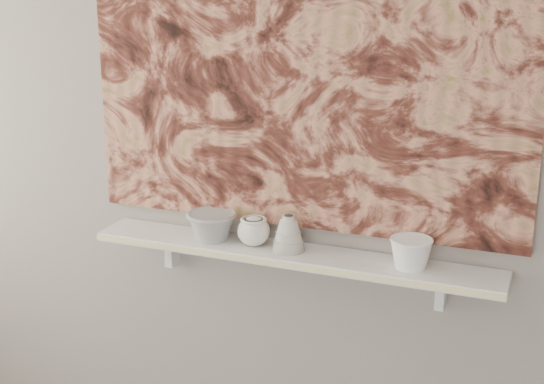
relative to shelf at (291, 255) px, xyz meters
The scene contains 11 objects.
wall_back 0.45m from the shelf, 90.00° to the left, with size 3.60×3.60×0.00m, color gray.
shelf is the anchor object (origin of this frame).
shelf_stripe 0.09m from the shelf, 90.00° to the right, with size 1.40×0.01×0.02m, color #F4E5A3.
bracket_left 0.50m from the shelf, behind, with size 0.03×0.06×0.12m, color white.
bracket_right 0.50m from the shelf, ahead, with size 0.03×0.06×0.12m, color white.
painting 0.63m from the shelf, 90.00° to the left, with size 1.50×0.03×1.10m, color #5B291F.
house_motif 0.55m from the shelf, ahead, with size 0.09×0.00×0.08m, color black.
bowl_grey 0.30m from the shelf, behind, with size 0.17×0.17×0.10m, color gray, non-canonical shape.
cup_cream 0.15m from the shelf, behind, with size 0.11×0.11×0.10m, color silver, non-canonical shape.
bell_vessel 0.08m from the shelf, behind, with size 0.11×0.11×0.12m, color beige, non-canonical shape.
bowl_white 0.40m from the shelf, ahead, with size 0.13×0.13×0.10m, color white, non-canonical shape.
Camera 1 is at (0.81, -0.70, 1.83)m, focal length 50.00 mm.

